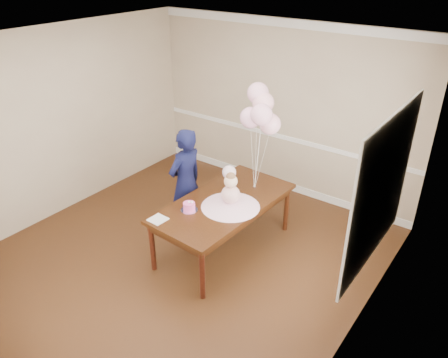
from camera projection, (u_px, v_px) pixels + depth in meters
floor at (178, 259)px, 5.65m from camera, size 4.50×5.00×0.00m
ceiling at (165, 46)px, 4.39m from camera, size 4.50×5.00×0.02m
wall_back at (280, 109)px, 6.80m from camera, size 4.50×0.02×2.70m
wall_left at (55, 125)px, 6.20m from camera, size 0.02×5.00×2.70m
wall_right at (362, 233)px, 3.85m from camera, size 0.02×5.00×2.70m
chair_rail_trim at (278, 136)px, 7.01m from camera, size 4.50×0.02×0.07m
crown_molding at (286, 23)px, 6.20m from camera, size 4.50×0.02×0.12m
baseboard_trim at (276, 182)px, 7.40m from camera, size 4.50×0.02×0.12m
window_frame at (382, 190)px, 4.12m from camera, size 0.02×1.66×1.56m
window_blinds at (380, 189)px, 4.13m from camera, size 0.01×1.50×1.40m
dining_table_top at (224, 203)px, 5.55m from camera, size 1.06×1.98×0.05m
table_apron at (224, 208)px, 5.58m from camera, size 0.96×1.88×0.10m
table_leg_fl at (152, 247)px, 5.33m from camera, size 0.07×0.07×0.68m
table_leg_fr at (202, 274)px, 4.88m from camera, size 0.07×0.07×0.68m
table_leg_bl at (240, 191)px, 6.56m from camera, size 0.07×0.07×0.68m
table_leg_br at (286, 209)px, 6.11m from camera, size 0.07×0.07×0.68m
baby_skirt at (231, 203)px, 5.40m from camera, size 0.77×0.77×0.10m
baby_torso at (231, 194)px, 5.34m from camera, size 0.23×0.23×0.23m
baby_head at (231, 181)px, 5.26m from camera, size 0.16×0.16×0.16m
baby_hair at (231, 177)px, 5.23m from camera, size 0.12×0.12×0.12m
cake_platter at (189, 210)px, 5.34m from camera, size 0.22×0.22×0.01m
birthday_cake at (189, 206)px, 5.32m from camera, size 0.15×0.15×0.10m
cake_flower_a at (189, 202)px, 5.29m from camera, size 0.03×0.03×0.03m
cake_flower_b at (192, 202)px, 5.29m from camera, size 0.03×0.03×0.03m
rose_vase_near at (229, 184)px, 5.78m from camera, size 0.10×0.10×0.15m
roses_near at (229, 172)px, 5.70m from camera, size 0.18×0.18×0.18m
napkin at (158, 219)px, 5.16m from camera, size 0.20×0.20×0.01m
balloon_weight at (254, 187)px, 5.85m from camera, size 0.04×0.04×0.02m
balloon_a at (251, 118)px, 5.45m from camera, size 0.27×0.27×0.27m
balloon_b at (261, 115)px, 5.27m from camera, size 0.27×0.27×0.27m
balloon_c at (263, 103)px, 5.36m from camera, size 0.27×0.27×0.27m
balloon_d at (258, 93)px, 5.38m from camera, size 0.27×0.27×0.27m
balloon_e at (270, 124)px, 5.39m from camera, size 0.27×0.27×0.27m
balloon_ribbon_a at (252, 159)px, 5.68m from camera, size 0.09×0.01×0.81m
balloon_ribbon_b at (258, 158)px, 5.59m from camera, size 0.10×0.06×0.90m
balloon_ribbon_c at (258, 152)px, 5.64m from camera, size 0.03×0.09×1.00m
balloon_ribbon_d at (256, 147)px, 5.65m from camera, size 0.08×0.10×1.10m
balloon_ribbon_e at (262, 162)px, 5.65m from camera, size 0.14×0.06×0.75m
dining_chair_seat at (199, 198)px, 6.19m from camera, size 0.54×0.54×0.05m
chair_leg_fl at (184, 216)px, 6.19m from camera, size 0.05×0.05×0.41m
chair_leg_fr at (207, 220)px, 6.11m from camera, size 0.05×0.05×0.41m
chair_leg_bl at (192, 204)px, 6.48m from camera, size 0.05×0.05×0.41m
chair_leg_br at (214, 207)px, 6.40m from camera, size 0.05×0.05×0.41m
chair_back_post_l at (181, 185)px, 5.96m from camera, size 0.05×0.05×0.53m
chair_back_post_r at (190, 174)px, 6.25m from camera, size 0.05×0.05×0.53m
chair_slat_low at (186, 187)px, 6.16m from camera, size 0.16×0.37×0.05m
chair_slat_mid at (185, 177)px, 6.08m from camera, size 0.16×0.37×0.05m
chair_slat_top at (185, 167)px, 6.01m from camera, size 0.16×0.37×0.05m
woman at (186, 183)px, 5.88m from camera, size 0.42×0.59×1.54m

